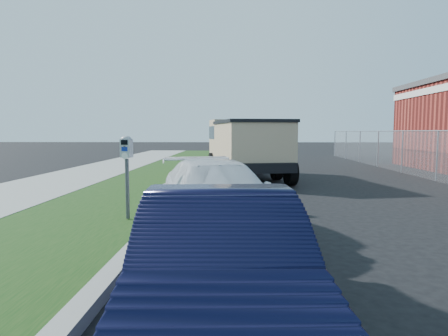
{
  "coord_description": "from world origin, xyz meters",
  "views": [
    {
      "loc": [
        -1.12,
        -7.41,
        1.77
      ],
      "look_at": [
        -1.4,
        1.0,
        1.0
      ],
      "focal_mm": 32.0,
      "sensor_mm": 36.0,
      "label": 1
    }
  ],
  "objects_px": {
    "parking_meter": "(127,159)",
    "navy_sedan": "(221,267)",
    "white_wagon": "(217,195)",
    "dump_truck": "(245,145)"
  },
  "relations": [
    {
      "from": "parking_meter",
      "to": "navy_sedan",
      "type": "height_order",
      "value": "parking_meter"
    },
    {
      "from": "white_wagon",
      "to": "navy_sedan",
      "type": "xyz_separation_m",
      "value": [
        0.23,
        -3.8,
        0.0
      ]
    },
    {
      "from": "dump_truck",
      "to": "navy_sedan",
      "type": "bearing_deg",
      "value": -103.45
    },
    {
      "from": "white_wagon",
      "to": "dump_truck",
      "type": "distance_m",
      "value": 8.17
    },
    {
      "from": "white_wagon",
      "to": "navy_sedan",
      "type": "bearing_deg",
      "value": -102.83
    },
    {
      "from": "parking_meter",
      "to": "dump_truck",
      "type": "bearing_deg",
      "value": 88.4
    },
    {
      "from": "parking_meter",
      "to": "dump_truck",
      "type": "xyz_separation_m",
      "value": [
        2.35,
        7.91,
        0.01
      ]
    },
    {
      "from": "parking_meter",
      "to": "navy_sedan",
      "type": "bearing_deg",
      "value": -49.58
    },
    {
      "from": "parking_meter",
      "to": "navy_sedan",
      "type": "xyz_separation_m",
      "value": [
        1.91,
        -4.01,
        -0.64
      ]
    },
    {
      "from": "navy_sedan",
      "to": "dump_truck",
      "type": "height_order",
      "value": "dump_truck"
    }
  ]
}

